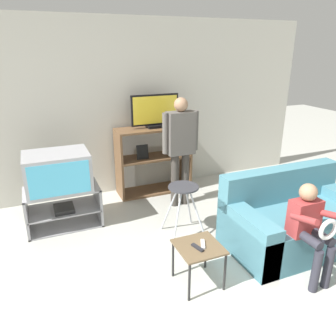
{
  "coord_description": "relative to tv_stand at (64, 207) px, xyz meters",
  "views": [
    {
      "loc": [
        -1.18,
        -1.21,
        2.17
      ],
      "look_at": [
        0.14,
        1.97,
        0.9
      ],
      "focal_mm": 35.0,
      "sensor_mm": 36.0,
      "label": 1
    }
  ],
  "objects": [
    {
      "name": "snack_table",
      "position": [
        1.07,
        -1.66,
        0.11
      ],
      "size": [
        0.42,
        0.42,
        0.42
      ],
      "color": "brown",
      "rests_on": "ground_plane"
    },
    {
      "name": "person_standing_adult",
      "position": [
        1.62,
        -0.02,
        0.69
      ],
      "size": [
        0.53,
        0.2,
        1.56
      ],
      "color": "#3D3833",
      "rests_on": "ground_plane"
    },
    {
      "name": "tv_stand",
      "position": [
        0.0,
        0.0,
        0.0
      ],
      "size": [
        0.91,
        0.51,
        0.51
      ],
      "color": "#939399",
      "rests_on": "ground_plane"
    },
    {
      "name": "television_flat",
      "position": [
        1.48,
        0.58,
        1.02
      ],
      "size": [
        0.74,
        0.2,
        0.49
      ],
      "color": "black",
      "rests_on": "media_shelf"
    },
    {
      "name": "television_main",
      "position": [
        -0.02,
        -0.01,
        0.5
      ],
      "size": [
        0.76,
        0.58,
        0.48
      ],
      "color": "#9E9EA3",
      "rests_on": "tv_stand"
    },
    {
      "name": "folding_stool",
      "position": [
        1.33,
        -0.77,
        0.27
      ],
      "size": [
        0.45,
        0.41,
        0.64
      ],
      "color": "#B7B7BC",
      "rests_on": "ground_plane"
    },
    {
      "name": "media_shelf",
      "position": [
        1.44,
        0.57,
        0.28
      ],
      "size": [
        1.14,
        0.42,
        1.04
      ],
      "color": "brown",
      "rests_on": "ground_plane"
    },
    {
      "name": "couch",
      "position": [
        2.42,
        -1.45,
        0.04
      ],
      "size": [
        1.59,
        0.88,
        0.84
      ],
      "color": "teal",
      "rests_on": "ground_plane"
    },
    {
      "name": "remote_control_white",
      "position": [
        1.11,
        -1.66,
        0.18
      ],
      "size": [
        0.09,
        0.15,
        0.02
      ],
      "primitive_type": "cube",
      "rotation": [
        0.0,
        0.0,
        -0.43
      ],
      "color": "silver",
      "rests_on": "snack_table"
    },
    {
      "name": "wall_back",
      "position": [
        0.98,
        0.85,
        1.05
      ],
      "size": [
        6.4,
        0.06,
        2.6
      ],
      "color": "beige",
      "rests_on": "ground_plane"
    },
    {
      "name": "remote_control_black",
      "position": [
        1.04,
        -1.69,
        0.18
      ],
      "size": [
        0.07,
        0.15,
        0.02
      ],
      "primitive_type": "cube",
      "rotation": [
        0.0,
        0.0,
        0.27
      ],
      "color": "#232328",
      "rests_on": "snack_table"
    },
    {
      "name": "person_seated_child",
      "position": [
        2.11,
        -1.96,
        0.33
      ],
      "size": [
        0.33,
        0.43,
        0.97
      ],
      "color": "#2D2D38",
      "rests_on": "ground_plane"
    }
  ]
}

